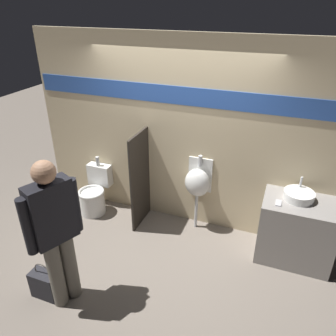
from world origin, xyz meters
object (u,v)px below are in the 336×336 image
at_px(person_in_vest, 55,230).
at_px(sink_basin, 299,195).
at_px(urinal_near_counter, 198,182).
at_px(cell_phone, 278,203).
at_px(toilet, 94,194).
at_px(shopping_bag, 45,284).

bearing_deg(person_in_vest, sink_basin, -30.24).
relative_size(urinal_near_counter, person_in_vest, 0.65).
distance_m(cell_phone, toilet, 2.79).
bearing_deg(cell_phone, toilet, 177.48).
distance_m(cell_phone, person_in_vest, 2.56).
relative_size(urinal_near_counter, toilet, 1.32).
height_order(urinal_near_counter, shopping_bag, urinal_near_counter).
bearing_deg(toilet, cell_phone, -2.52).
xyz_separation_m(cell_phone, person_in_vest, (-2.07, -1.50, 0.11)).
bearing_deg(person_in_vest, urinal_near_counter, -5.09).
relative_size(cell_phone, shopping_bag, 0.30).
height_order(toilet, person_in_vest, person_in_vest).
height_order(sink_basin, toilet, sink_basin).
bearing_deg(person_in_vest, shopping_bag, 126.13).
height_order(cell_phone, toilet, cell_phone).
relative_size(urinal_near_counter, shopping_bag, 2.40).
relative_size(person_in_vest, shopping_bag, 3.70).
height_order(sink_basin, person_in_vest, person_in_vest).
height_order(cell_phone, person_in_vest, person_in_vest).
relative_size(cell_phone, urinal_near_counter, 0.12).
relative_size(sink_basin, cell_phone, 2.63).
relative_size(sink_basin, shopping_bag, 0.78).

